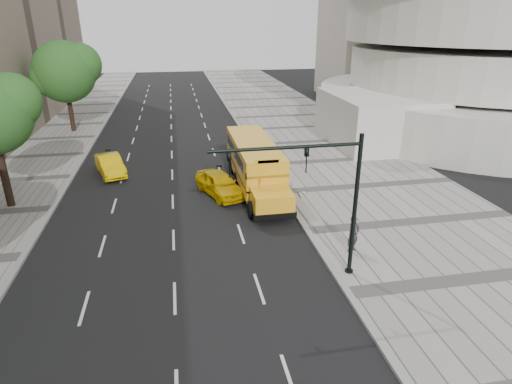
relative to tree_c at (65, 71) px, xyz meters
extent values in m
plane|color=black|center=(10.39, -19.39, -5.88)|extent=(140.00, 140.00, 0.00)
cube|color=#9A9791|center=(22.39, -19.39, -5.80)|extent=(12.00, 140.00, 0.15)
cube|color=gray|center=(16.39, -19.39, -5.80)|extent=(0.30, 140.00, 0.15)
cube|color=gray|center=(2.39, -19.39, -5.80)|extent=(0.30, 140.00, 0.15)
cylinder|color=silver|center=(40.39, -5.39, -3.88)|extent=(32.00, 32.00, 4.00)
cylinder|color=silver|center=(40.39, -5.39, 0.22)|extent=(26.00, 26.00, 3.60)
cylinder|color=silver|center=(40.39, -5.39, 4.42)|extent=(27.60, 27.60, 3.60)
cube|color=silver|center=(27.39, -9.39, -3.68)|extent=(8.00, 10.00, 4.40)
cylinder|color=black|center=(-0.11, -18.51, -3.37)|extent=(0.44, 0.44, 5.01)
sphere|color=#24571D|center=(1.02, -18.21, 0.36)|extent=(3.17, 3.17, 3.17)
cylinder|color=black|center=(-0.11, 0.00, -3.29)|extent=(0.44, 0.44, 5.18)
sphere|color=#24571D|center=(-0.11, 0.00, -0.05)|extent=(5.74, 5.74, 5.74)
sphere|color=#24571D|center=(1.33, 0.30, 0.55)|extent=(4.02, 4.02, 4.02)
sphere|color=#24571D|center=(-1.26, -0.40, -0.45)|extent=(3.73, 3.73, 3.73)
cube|color=#F6AC20|center=(14.89, -17.35, -4.10)|extent=(2.50, 9.00, 2.45)
cube|color=#F6AC20|center=(14.89, -22.85, -4.78)|extent=(2.20, 2.00, 1.10)
cube|color=black|center=(14.89, -23.73, -5.33)|extent=(2.38, 0.25, 0.35)
cube|color=black|center=(14.89, -17.35, -4.63)|extent=(2.52, 9.00, 0.12)
cube|color=black|center=(14.89, -21.79, -3.63)|extent=(2.05, 0.10, 0.90)
cube|color=black|center=(14.89, -16.85, -3.63)|extent=(2.52, 7.50, 0.70)
cube|color=#F6AC20|center=(14.89, -21.80, -2.83)|extent=(1.40, 0.12, 0.28)
ellipsoid|color=silver|center=(16.41, -24.25, -3.98)|extent=(0.32, 0.32, 0.14)
cylinder|color=black|center=(16.17, -24.03, -4.18)|extent=(0.36, 0.47, 0.58)
cylinder|color=black|center=(13.76, -22.55, -5.38)|extent=(0.30, 1.00, 1.00)
cylinder|color=black|center=(16.02, -22.55, -5.38)|extent=(0.30, 1.00, 1.00)
cylinder|color=black|center=(13.76, -17.35, -5.38)|extent=(0.30, 1.00, 1.00)
cylinder|color=black|center=(16.02, -17.35, -5.38)|extent=(0.30, 1.00, 1.00)
cylinder|color=black|center=(13.76, -14.85, -5.38)|extent=(0.30, 1.00, 1.00)
cylinder|color=black|center=(16.02, -14.85, -5.38)|extent=(0.30, 1.00, 1.00)
imported|color=#DEAE04|center=(12.39, -18.83, -5.12)|extent=(3.24, 4.78, 1.51)
imported|color=#DEAE04|center=(5.04, -13.52, -5.17)|extent=(2.77, 4.58, 1.43)
imported|color=#292B30|center=(17.83, -27.40, -4.83)|extent=(0.77, 0.64, 1.80)
cylinder|color=black|center=(16.99, -29.10, -2.68)|extent=(0.18, 0.18, 6.40)
cylinder|color=black|center=(16.99, -29.10, -5.75)|extent=(0.36, 0.36, 0.25)
cylinder|color=black|center=(13.99, -29.10, 0.12)|extent=(6.00, 0.14, 0.14)
imported|color=black|center=(14.79, -29.10, -0.43)|extent=(0.16, 0.20, 1.00)
imported|color=black|center=(11.79, -29.10, -0.43)|extent=(0.16, 0.20, 1.00)
camera|label=1|loc=(9.96, -44.21, 4.67)|focal=30.00mm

